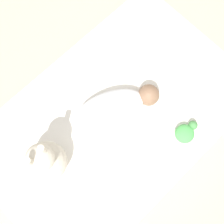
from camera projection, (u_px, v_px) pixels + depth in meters
ground_plane at (113, 126)px, 1.99m from camera, size 12.00×12.00×0.00m
bed_mattress at (113, 122)px, 1.90m from camera, size 1.57×1.01×0.19m
swaddled_baby at (117, 106)px, 1.76m from camera, size 0.49×0.34×0.13m
pillow at (142, 29)px, 1.92m from camera, size 0.39×0.33×0.08m
bunny_plush at (45, 161)px, 1.60m from camera, size 0.22×0.22×0.39m
turtle_plush at (186, 132)px, 1.76m from camera, size 0.15×0.11×0.06m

